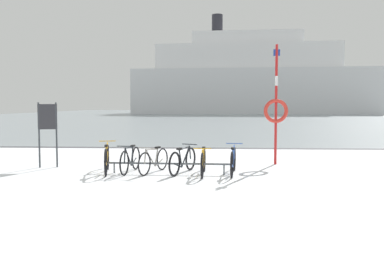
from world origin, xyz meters
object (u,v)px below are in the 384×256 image
(bicycle_5, at_px, (233,161))
(ferry_ship, at_px, (250,81))
(bicycle_0, at_px, (107,159))
(bicycle_3, at_px, (183,161))
(rescue_post, at_px, (276,108))
(bicycle_1, at_px, (130,160))
(info_sign, at_px, (48,123))
(bicycle_2, at_px, (154,161))
(bicycle_4, at_px, (203,162))

(bicycle_5, bearing_deg, ferry_ship, 84.07)
(bicycle_0, bearing_deg, bicycle_3, 1.48)
(bicycle_0, relative_size, rescue_post, 0.47)
(bicycle_1, height_order, bicycle_3, bicycle_1)
(bicycle_5, height_order, info_sign, info_sign)
(bicycle_3, xyz_separation_m, bicycle_5, (1.37, -0.07, 0.02))
(bicycle_1, distance_m, rescue_post, 4.78)
(bicycle_2, height_order, info_sign, info_sign)
(rescue_post, distance_m, ferry_ship, 65.59)
(bicycle_0, xyz_separation_m, info_sign, (-2.00, 0.80, 0.93))
(bicycle_5, bearing_deg, rescue_post, 51.40)
(bicycle_3, distance_m, ferry_ship, 67.69)
(bicycle_4, bearing_deg, info_sign, 167.98)
(bicycle_1, bearing_deg, bicycle_0, -172.47)
(ferry_ship, bearing_deg, bicycle_5, -95.93)
(bicycle_1, bearing_deg, bicycle_3, -1.17)
(bicycle_0, relative_size, bicycle_4, 1.04)
(bicycle_5, distance_m, rescue_post, 2.68)
(bicycle_5, relative_size, rescue_post, 0.47)
(bicycle_2, height_order, bicycle_3, bicycle_3)
(bicycle_3, distance_m, bicycle_4, 0.61)
(bicycle_1, height_order, bicycle_5, bicycle_5)
(info_sign, xyz_separation_m, rescue_post, (6.89, 0.96, 0.46))
(bicycle_2, bearing_deg, bicycle_0, -177.27)
(bicycle_0, bearing_deg, bicycle_5, -0.29)
(info_sign, relative_size, rescue_post, 0.52)
(bicycle_2, xyz_separation_m, ferry_ship, (9.13, 66.88, 6.30))
(bicycle_3, distance_m, info_sign, 4.28)
(info_sign, bearing_deg, bicycle_2, -12.69)
(bicycle_2, distance_m, bicycle_4, 1.39)
(bicycle_1, xyz_separation_m, ferry_ship, (9.78, 66.85, 6.29))
(bicycle_1, distance_m, bicycle_5, 2.83)
(info_sign, bearing_deg, bicycle_3, -10.35)
(info_sign, height_order, ferry_ship, ferry_ship)
(bicycle_0, bearing_deg, rescue_post, 19.80)
(bicycle_4, bearing_deg, bicycle_0, 175.93)
(bicycle_5, bearing_deg, bicycle_1, 177.93)
(rescue_post, relative_size, ferry_ship, 0.08)
(bicycle_2, bearing_deg, bicycle_3, -0.52)
(info_sign, bearing_deg, bicycle_4, -12.02)
(bicycle_5, height_order, ferry_ship, ferry_ship)
(bicycle_1, relative_size, bicycle_2, 1.06)
(bicycle_4, bearing_deg, ferry_ship, 83.41)
(bicycle_0, height_order, bicycle_3, bicycle_0)
(bicycle_3, xyz_separation_m, info_sign, (-4.10, 0.75, 0.97))
(bicycle_2, bearing_deg, info_sign, 167.31)
(bicycle_2, relative_size, ferry_ship, 0.03)
(rescue_post, bearing_deg, bicycle_0, -160.20)
(bicycle_4, xyz_separation_m, rescue_post, (2.22, 1.95, 1.43))
(bicycle_2, distance_m, bicycle_5, 2.18)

